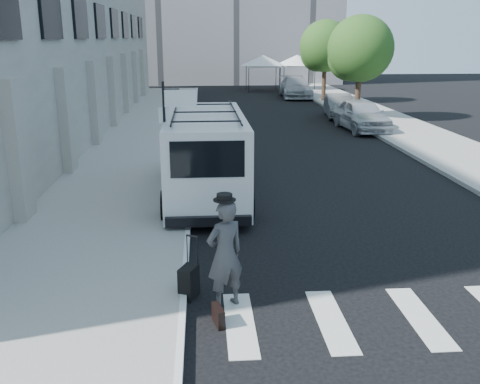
{
  "coord_description": "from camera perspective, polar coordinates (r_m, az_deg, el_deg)",
  "views": [
    {
      "loc": [
        -1.59,
        -11.23,
        4.78
      ],
      "look_at": [
        -0.74,
        0.7,
        1.3
      ],
      "focal_mm": 40.0,
      "sensor_mm": 36.0,
      "label": 1
    }
  ],
  "objects": [
    {
      "name": "ground",
      "position": [
        12.31,
        3.68,
        -6.67
      ],
      "size": [
        120.0,
        120.0,
        0.0
      ],
      "primitive_type": "plane",
      "color": "black",
      "rests_on": "ground"
    },
    {
      "name": "sidewalk_left",
      "position": [
        27.76,
        -9.58,
        6.25
      ],
      "size": [
        4.5,
        48.0,
        0.15
      ],
      "primitive_type": "cube",
      "color": "gray",
      "rests_on": "ground"
    },
    {
      "name": "sidewalk_right",
      "position": [
        33.31,
        14.63,
        7.59
      ],
      "size": [
        4.0,
        56.0,
        0.15
      ],
      "primitive_type": "cube",
      "color": "gray",
      "rests_on": "ground"
    },
    {
      "name": "building_left",
      "position": [
        30.89,
        -23.92,
        17.18
      ],
      "size": [
        10.0,
        44.0,
        12.0
      ],
      "primitive_type": "cube",
      "color": "gray",
      "rests_on": "ground"
    },
    {
      "name": "sign_pole",
      "position": [
        14.61,
        -7.15,
        7.73
      ],
      "size": [
        1.03,
        0.07,
        3.5
      ],
      "color": "black",
      "rests_on": "sidewalk_left"
    },
    {
      "name": "tree_near",
      "position": [
        32.68,
        12.47,
        14.45
      ],
      "size": [
        3.8,
        3.83,
        6.03
      ],
      "color": "black",
      "rests_on": "ground"
    },
    {
      "name": "tree_far",
      "position": [
        41.4,
        8.91,
        14.93
      ],
      "size": [
        3.8,
        3.83,
        6.03
      ],
      "color": "black",
      "rests_on": "ground"
    },
    {
      "name": "tent_left",
      "position": [
        49.59,
        2.47,
        13.83
      ],
      "size": [
        4.0,
        4.0,
        3.2
      ],
      "color": "black",
      "rests_on": "ground"
    },
    {
      "name": "tent_right",
      "position": [
        50.54,
        6.12,
        13.8
      ],
      "size": [
        4.0,
        4.0,
        3.2
      ],
      "color": "black",
      "rests_on": "ground"
    },
    {
      "name": "businessman",
      "position": [
        9.67,
        -1.62,
        -6.68
      ],
      "size": [
        0.89,
        0.78,
        2.04
      ],
      "primitive_type": "imported",
      "rotation": [
        0.0,
        0.0,
        3.64
      ],
      "color": "#3E3E41",
      "rests_on": "ground"
    },
    {
      "name": "briefcase",
      "position": [
        9.43,
        -2.34,
        -13.05
      ],
      "size": [
        0.22,
        0.46,
        0.34
      ],
      "primitive_type": "cube",
      "rotation": [
        0.0,
        0.0,
        0.25
      ],
      "color": "black",
      "rests_on": "ground"
    },
    {
      "name": "suitcase",
      "position": [
        10.3,
        -5.48,
        -9.53
      ],
      "size": [
        0.42,
        0.5,
        1.19
      ],
      "rotation": [
        0.0,
        0.0,
        -0.42
      ],
      "color": "black",
      "rests_on": "ground"
    },
    {
      "name": "cargo_van",
      "position": [
        16.34,
        -3.69,
        3.99
      ],
      "size": [
        2.51,
        6.95,
        2.58
      ],
      "rotation": [
        0.0,
        0.0,
        0.01
      ],
      "color": "silver",
      "rests_on": "ground"
    },
    {
      "name": "parked_car_a",
      "position": [
        29.14,
        12.82,
        8.04
      ],
      "size": [
        2.28,
        5.0,
        1.66
      ],
      "primitive_type": "imported",
      "rotation": [
        0.0,
        0.0,
        0.07
      ],
      "color": "#B4B8BD",
      "rests_on": "ground"
    },
    {
      "name": "parked_car_b",
      "position": [
        33.73,
        10.48,
        9.02
      ],
      "size": [
        2.02,
        4.42,
        1.4
      ],
      "primitive_type": "imported",
      "rotation": [
        0.0,
        0.0,
        -0.13
      ],
      "color": "slate",
      "rests_on": "ground"
    },
    {
      "name": "parked_car_c",
      "position": [
        44.41,
        5.92,
        11.04
      ],
      "size": [
        2.54,
        5.79,
        1.65
      ],
      "primitive_type": "imported",
      "rotation": [
        0.0,
        0.0,
        -0.04
      ],
      "color": "#A8AAB1",
      "rests_on": "ground"
    }
  ]
}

